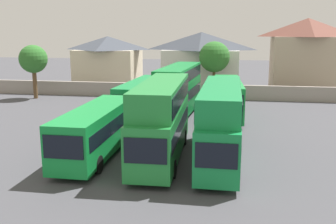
% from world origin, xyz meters
% --- Properties ---
extents(ground, '(140.00, 140.00, 0.00)m').
position_xyz_m(ground, '(0.00, 18.00, 0.00)').
color(ground, '#424247').
extents(depot_boundary_wall, '(56.00, 0.50, 1.80)m').
position_xyz_m(depot_boundary_wall, '(0.00, 23.07, 0.90)').
color(depot_boundary_wall, gray).
rests_on(depot_boundary_wall, ground).
extents(bus_1, '(2.70, 10.59, 3.28)m').
position_xyz_m(bus_1, '(-4.30, -0.29, 1.88)').
color(bus_1, '#138636').
rests_on(bus_1, ground).
extents(bus_2, '(2.91, 11.15, 5.06)m').
position_xyz_m(bus_2, '(0.09, -0.12, 2.85)').
color(bus_2, '#208036').
rests_on(bus_2, ground).
extents(bus_3, '(2.56, 11.67, 4.86)m').
position_xyz_m(bus_3, '(3.89, 0.18, 2.74)').
color(bus_3, '#14803E').
rests_on(bus_3, ground).
extents(bus_4, '(3.00, 11.49, 3.33)m').
position_xyz_m(bus_4, '(-4.33, 13.18, 1.91)').
color(bus_4, '#11813A').
rests_on(bus_4, ground).
extents(bus_5, '(3.40, 11.80, 4.90)m').
position_xyz_m(bus_5, '(-0.57, 12.86, 2.76)').
color(bus_5, '#0F7B31').
rests_on(bus_5, ground).
extents(bus_6, '(3.02, 10.77, 3.54)m').
position_xyz_m(bus_6, '(4.19, 13.30, 2.01)').
color(bus_6, '#198B3B').
rests_on(bus_6, ground).
extents(house_terrace_left, '(9.11, 7.81, 7.45)m').
position_xyz_m(house_terrace_left, '(-13.54, 31.17, 3.80)').
color(house_terrace_left, beige).
rests_on(house_terrace_left, ground).
extents(house_terrace_centre, '(10.86, 6.44, 8.06)m').
position_xyz_m(house_terrace_centre, '(0.24, 30.19, 4.11)').
color(house_terrace_centre, silver).
rests_on(house_terrace_centre, ground).
extents(house_terrace_right, '(9.23, 6.91, 9.87)m').
position_xyz_m(house_terrace_right, '(14.19, 29.99, 5.03)').
color(house_terrace_right, tan).
rests_on(house_terrace_right, ground).
extents(tree_left_of_lot, '(3.90, 3.90, 6.95)m').
position_xyz_m(tree_left_of_lot, '(2.27, 25.57, 4.97)').
color(tree_left_of_lot, brown).
rests_on(tree_left_of_lot, ground).
extents(tree_behind_wall, '(3.41, 3.41, 6.58)m').
position_xyz_m(tree_behind_wall, '(-19.46, 20.07, 4.80)').
color(tree_behind_wall, brown).
rests_on(tree_behind_wall, ground).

